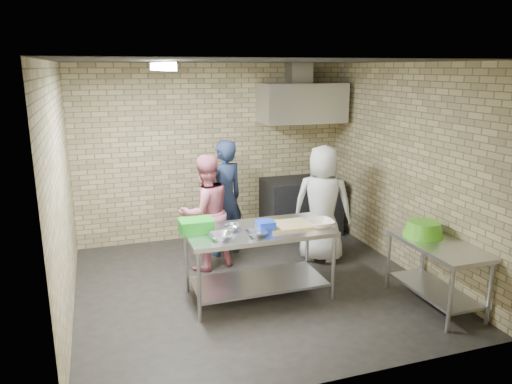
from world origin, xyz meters
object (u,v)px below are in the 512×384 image
at_px(green_crate, 196,226).
at_px(green_basin, 423,229).
at_px(man_navy, 224,198).
at_px(woman_white, 322,204).
at_px(stove, 301,207).
at_px(prep_table, 259,263).
at_px(woman_pink, 205,213).
at_px(blue_tub, 266,226).
at_px(bottle_green, 323,107).
at_px(bottle_red, 300,107).
at_px(side_counter, 435,274).

distance_m(green_crate, green_basin, 2.60).
relative_size(man_navy, woman_white, 1.02).
relative_size(stove, green_crate, 3.23).
relative_size(prep_table, man_navy, 1.00).
bearing_deg(green_basin, woman_pink, 143.64).
xyz_separation_m(blue_tub, bottle_green, (1.77, 2.25, 1.12)).
height_order(prep_table, bottle_green, bottle_green).
height_order(stove, bottle_green, bottle_green).
bearing_deg(green_basin, green_crate, 164.17).
relative_size(bottle_green, man_navy, 0.09).
bearing_deg(bottle_red, green_basin, -82.10).
bearing_deg(woman_pink, bottle_red, -163.85).
bearing_deg(stove, woman_pink, -153.44).
xyz_separation_m(green_crate, man_navy, (0.67, 1.31, -0.08)).
height_order(green_basin, man_navy, man_navy).
bearing_deg(green_crate, bottle_red, 43.74).
bearing_deg(man_navy, woman_white, 131.93).
bearing_deg(prep_table, stove, 54.31).
distance_m(bottle_red, man_navy, 2.01).
xyz_separation_m(prep_table, woman_pink, (-0.39, 1.03, 0.36)).
xyz_separation_m(blue_tub, bottle_red, (1.37, 2.25, 1.13)).
xyz_separation_m(stove, bottle_green, (0.45, 0.24, 1.57)).
relative_size(stove, bottle_green, 8.00).
xyz_separation_m(side_counter, man_navy, (-1.85, 2.27, 0.46)).
relative_size(side_counter, man_navy, 0.72).
bearing_deg(green_basin, blue_tub, 164.39).
distance_m(stove, man_navy, 1.53).
bearing_deg(prep_table, blue_tub, -63.43).
relative_size(green_basin, bottle_green, 3.07).
relative_size(side_counter, green_crate, 3.23).
bearing_deg(stove, green_crate, -139.17).
bearing_deg(bottle_red, man_navy, -153.51).
bearing_deg(blue_tub, bottle_red, 58.63).
height_order(stove, woman_white, woman_white).
height_order(green_crate, man_navy, man_navy).
bearing_deg(bottle_green, woman_white, -114.73).
distance_m(side_counter, man_navy, 2.96).
relative_size(green_crate, woman_white, 0.23).
relative_size(bottle_red, man_navy, 0.11).
distance_m(bottle_red, woman_white, 1.84).
xyz_separation_m(side_counter, woman_pink, (-2.22, 1.87, 0.40)).
distance_m(side_counter, bottle_green, 3.41).
xyz_separation_m(green_crate, bottle_green, (2.52, 2.03, 1.11)).
bearing_deg(man_navy, green_crate, 42.24).
bearing_deg(man_navy, green_basin, 111.65).
xyz_separation_m(side_counter, blue_tub, (-1.77, 0.74, 0.52)).
bearing_deg(bottle_green, bottle_red, 180.00).
height_order(prep_table, side_counter, prep_table).
relative_size(bottle_green, woman_pink, 0.10).
distance_m(side_counter, woman_pink, 2.93).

